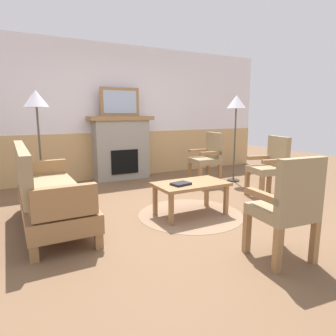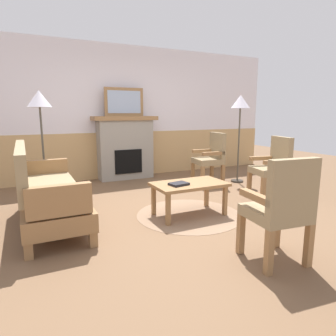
# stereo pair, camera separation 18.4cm
# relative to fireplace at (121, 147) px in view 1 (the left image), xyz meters

# --- Properties ---
(ground_plane) EXTENTS (14.00, 14.00, 0.00)m
(ground_plane) POSITION_rel_fireplace_xyz_m (0.00, -2.35, -0.65)
(ground_plane) COLOR brown
(wall_back) EXTENTS (7.20, 0.14, 2.70)m
(wall_back) POSITION_rel_fireplace_xyz_m (0.00, 0.25, 0.66)
(wall_back) COLOR white
(wall_back) RESTS_ON ground_plane
(fireplace) EXTENTS (1.30, 0.44, 1.28)m
(fireplace) POSITION_rel_fireplace_xyz_m (0.00, 0.00, 0.00)
(fireplace) COLOR gray
(fireplace) RESTS_ON ground_plane
(framed_picture) EXTENTS (0.80, 0.04, 0.56)m
(framed_picture) POSITION_rel_fireplace_xyz_m (0.00, 0.00, 0.91)
(framed_picture) COLOR olive
(framed_picture) RESTS_ON fireplace
(couch) EXTENTS (0.70, 1.80, 0.98)m
(couch) POSITION_rel_fireplace_xyz_m (-1.67, -2.11, -0.26)
(couch) COLOR olive
(couch) RESTS_ON ground_plane
(coffee_table) EXTENTS (0.96, 0.56, 0.44)m
(coffee_table) POSITION_rel_fireplace_xyz_m (0.05, -2.55, -0.27)
(coffee_table) COLOR olive
(coffee_table) RESTS_ON ground_plane
(round_rug) EXTENTS (1.40, 1.40, 0.01)m
(round_rug) POSITION_rel_fireplace_xyz_m (0.05, -2.55, -0.65)
(round_rug) COLOR #896B51
(round_rug) RESTS_ON ground_plane
(book_on_table) EXTENTS (0.26, 0.21, 0.03)m
(book_on_table) POSITION_rel_fireplace_xyz_m (-0.14, -2.60, -0.20)
(book_on_table) COLOR black
(book_on_table) RESTS_ON coffee_table
(armchair_near_fireplace) EXTENTS (0.52, 0.52, 0.98)m
(armchair_near_fireplace) POSITION_rel_fireplace_xyz_m (1.30, -1.20, -0.11)
(armchair_near_fireplace) COLOR olive
(armchair_near_fireplace) RESTS_ON ground_plane
(armchair_by_window_left) EXTENTS (0.57, 0.57, 0.98)m
(armchair_by_window_left) POSITION_rel_fireplace_xyz_m (1.63, -2.44, -0.11)
(armchair_by_window_left) COLOR olive
(armchair_by_window_left) RESTS_ON ground_plane
(armchair_front_left) EXTENTS (0.53, 0.53, 0.98)m
(armchair_front_left) POSITION_rel_fireplace_xyz_m (0.11, -4.03, -0.11)
(armchair_front_left) COLOR olive
(armchair_front_left) RESTS_ON ground_plane
(floor_lamp_by_couch) EXTENTS (0.36, 0.36, 1.68)m
(floor_lamp_by_couch) POSITION_rel_fireplace_xyz_m (-1.61, -0.86, 0.80)
(floor_lamp_by_couch) COLOR #332D28
(floor_lamp_by_couch) RESTS_ON ground_plane
(floor_lamp_by_chairs) EXTENTS (0.36, 0.36, 1.68)m
(floor_lamp_by_chairs) POSITION_rel_fireplace_xyz_m (1.88, -1.28, 0.80)
(floor_lamp_by_chairs) COLOR #332D28
(floor_lamp_by_chairs) RESTS_ON ground_plane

